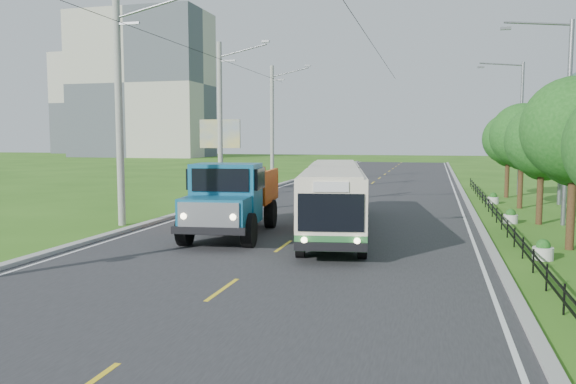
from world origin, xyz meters
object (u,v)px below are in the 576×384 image
at_px(planter_mid, 511,217).
at_px(bus, 333,193).
at_px(tree_fourth, 543,145).
at_px(streetlight_far, 518,123).
at_px(pole_far, 273,124).
at_px(streetlight_mid, 564,115).
at_px(tree_back, 509,142).
at_px(billboard_right, 573,111).
at_px(planter_near, 543,251).
at_px(billboard_left, 220,138).
at_px(tree_third, 575,135).
at_px(dump_truck, 232,194).
at_px(planter_far, 493,199).
at_px(tree_fifth, 523,139).
at_px(pole_near, 120,110).
at_px(pole_mid, 221,119).

distance_m(planter_mid, bus, 8.60).
relative_size(tree_fourth, streetlight_far, 0.60).
relative_size(pole_far, tree_fourth, 1.85).
bearing_deg(streetlight_mid, tree_back, 93.70).
bearing_deg(billboard_right, planter_near, -104.80).
bearing_deg(tree_fourth, planter_near, -98.77).
distance_m(pole_far, planter_mid, 25.85).
bearing_deg(billboard_left, planter_near, -44.84).
distance_m(tree_third, billboard_right, 12.18).
relative_size(tree_third, streetlight_far, 0.66).
xyz_separation_m(tree_back, dump_truck, (-12.45, -18.36, -2.00)).
height_order(streetlight_mid, planter_far, streetlight_mid).
bearing_deg(tree_third, pole_far, 126.09).
xyz_separation_m(tree_fourth, planter_far, (-1.26, 7.86, -3.30)).
bearing_deg(planter_near, bus, 151.77).
bearing_deg(billboard_left, dump_truck, -66.93).
bearing_deg(planter_mid, billboard_right, 58.34).
distance_m(pole_far, planter_far, 20.70).
relative_size(pole_far, dump_truck, 1.39).
bearing_deg(tree_fifth, dump_truck, -135.22).
distance_m(pole_near, billboard_left, 15.10).
relative_size(pole_far, bus, 0.72).
bearing_deg(pole_mid, tree_back, 15.84).
distance_m(tree_back, billboard_left, 19.48).
xyz_separation_m(tree_third, streetlight_far, (0.79, 19.86, 0.92)).
bearing_deg(pole_mid, streetlight_far, 20.32).
bearing_deg(planter_near, tree_fifth, 84.92).
xyz_separation_m(pole_near, planter_mid, (16.86, 5.00, -4.81)).
distance_m(tree_fifth, streetlight_mid, 6.28).
xyz_separation_m(tree_fifth, bus, (-8.77, -10.11, -2.26)).
xyz_separation_m(streetlight_far, dump_truck, (-13.24, -20.22, -3.25)).
xyz_separation_m(tree_third, bus, (-8.77, 1.89, -2.39)).
height_order(pole_near, pole_far, same).
bearing_deg(pole_near, streetlight_mid, 14.81).
height_order(pole_near, streetlight_mid, pole_near).
relative_size(pole_far, streetlight_far, 1.10).
relative_size(tree_fifth, planter_far, 8.66).
bearing_deg(tree_third, streetlight_far, 87.73).
height_order(pole_far, tree_third, pole_far).
distance_m(pole_mid, billboard_right, 20.59).
height_order(tree_third, planter_far, tree_third).
bearing_deg(pole_mid, billboard_left, 112.42).
xyz_separation_m(billboard_left, billboard_right, (21.80, -4.00, 1.48)).
distance_m(tree_third, planter_mid, 7.04).
bearing_deg(bus, tree_fifth, 39.69).
xyz_separation_m(streetlight_far, billboard_left, (-20.14, -4.00, -1.04)).
bearing_deg(bus, streetlight_mid, 13.18).
xyz_separation_m(pole_far, planter_mid, (16.86, -19.00, -4.81)).
relative_size(pole_mid, planter_near, 14.93).
relative_size(planter_near, planter_far, 1.00).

